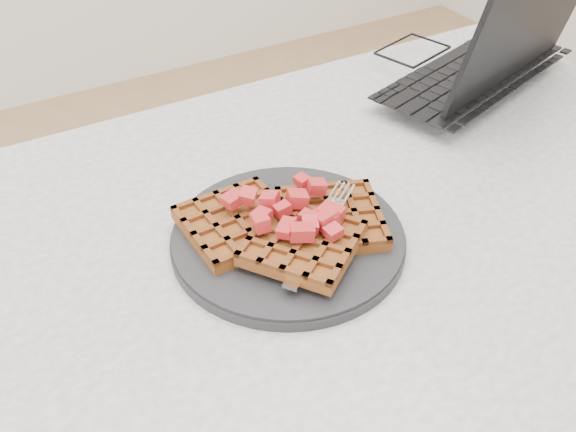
{
  "coord_description": "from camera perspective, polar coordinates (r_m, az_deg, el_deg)",
  "views": [
    {
      "loc": [
        -0.33,
        -0.45,
        1.23
      ],
      "look_at": [
        -0.05,
        0.03,
        0.79
      ],
      "focal_mm": 40.0,
      "sensor_mm": 36.0,
      "label": 1
    }
  ],
  "objects": [
    {
      "name": "strawberry_pile",
      "position": [
        0.7,
        0.0,
        0.9
      ],
      "size": [
        0.15,
        0.15,
        0.02
      ],
      "primitive_type": null,
      "color": "#9D0C12",
      "rests_on": "waffles"
    },
    {
      "name": "laptop",
      "position": [
        1.08,
        15.07,
        13.3
      ],
      "size": [
        0.42,
        0.35,
        0.25
      ],
      "rotation": [
        0.0,
        0.0,
        3.43
      ],
      "color": "black",
      "rests_on": "table"
    },
    {
      "name": "plate",
      "position": [
        0.72,
        0.0,
        -1.97
      ],
      "size": [
        0.26,
        0.26,
        0.02
      ],
      "primitive_type": "cylinder",
      "color": "black",
      "rests_on": "table"
    },
    {
      "name": "waffles",
      "position": [
        0.71,
        0.17,
        -0.96
      ],
      "size": [
        0.23,
        0.21,
        0.03
      ],
      "color": "brown",
      "rests_on": "plate"
    },
    {
      "name": "table",
      "position": [
        0.81,
        4.33,
        -8.43
      ],
      "size": [
        1.2,
        0.8,
        0.75
      ],
      "color": "silver",
      "rests_on": "ground"
    },
    {
      "name": "fork",
      "position": [
        0.71,
        3.23,
        -1.57
      ],
      "size": [
        0.16,
        0.13,
        0.02
      ],
      "primitive_type": null,
      "rotation": [
        0.0,
        0.0,
        -0.93
      ],
      "color": "silver",
      "rests_on": "plate"
    }
  ]
}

